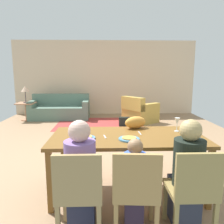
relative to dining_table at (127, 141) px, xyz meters
name	(u,v)px	position (x,y,z in m)	size (l,w,h in m)	color
ground_plane	(106,140)	(-0.25, 2.27, -0.70)	(6.66, 6.73, 0.02)	#937252
back_wall	(105,78)	(-0.25, 5.69, 0.66)	(6.66, 0.10, 2.70)	beige
dining_table	(127,141)	(0.00, 0.00, 0.00)	(1.91, 0.94, 0.76)	brown
plate_near_man	(85,138)	(-0.52, -0.12, 0.08)	(0.25, 0.25, 0.02)	teal
pizza_near_man	(85,137)	(-0.52, -0.12, 0.09)	(0.17, 0.17, 0.01)	gold
plate_near_child	(129,139)	(0.00, -0.18, 0.08)	(0.25, 0.25, 0.02)	teal
pizza_near_child	(129,138)	(0.00, -0.18, 0.09)	(0.17, 0.17, 0.01)	gold
wine_glass	(177,122)	(0.69, 0.18, 0.20)	(0.07, 0.07, 0.19)	silver
fork	(105,137)	(-0.29, -0.05, 0.07)	(0.02, 0.15, 0.01)	silver
knife	(140,133)	(0.17, 0.10, 0.07)	(0.01, 0.17, 0.01)	silver
dining_chair_man	(79,190)	(-0.52, -0.83, -0.20)	(0.42, 0.42, 0.87)	#A68752
person_man	(81,179)	(-0.52, -0.65, -0.18)	(0.30, 0.40, 1.11)	#272C49
dining_chair_child	(136,189)	(-0.01, -0.83, -0.20)	(0.45, 0.45, 0.87)	#B0864A
person_child	(134,186)	(0.00, -0.66, -0.26)	(0.22, 0.29, 0.92)	#3C2F4B
dining_chair_woman	(193,188)	(0.52, -0.83, -0.20)	(0.42, 0.42, 0.87)	#9E864A
person_woman	(186,177)	(0.52, -0.65, -0.18)	(0.30, 0.40, 1.11)	#343B52
cat	(135,122)	(0.15, 0.37, 0.15)	(0.32, 0.16, 0.17)	orange
area_rug	(100,124)	(-0.43, 3.96, -0.69)	(2.60, 1.80, 0.01)	#A23533
couch	(60,110)	(-1.79, 4.82, -0.39)	(1.95, 0.86, 0.82)	slate
armchair	(139,112)	(0.81, 4.13, -0.37)	(1.20, 1.19, 0.82)	#B89441
side_table	(26,109)	(-2.83, 4.56, -0.31)	(0.56, 0.56, 0.58)	#AE7958
table_lamp	(25,90)	(-2.83, 4.56, 0.32)	(0.26, 0.26, 0.54)	#40363E
handbag	(124,122)	(0.30, 3.66, -0.56)	(0.32, 0.16, 0.26)	black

